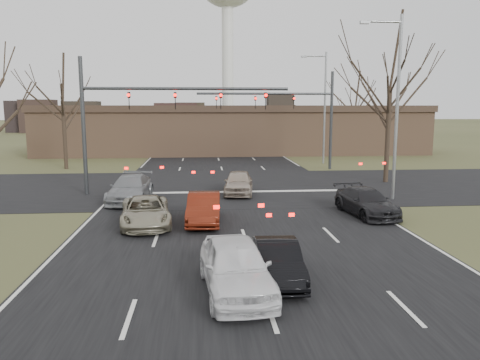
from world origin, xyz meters
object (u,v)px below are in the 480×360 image
(car_black_hatch, at_px, (278,261))
(car_silver_ahead, at_px, (239,182))
(mast_arm_far, at_px, (298,108))
(car_white_sedan, at_px, (236,266))
(mast_arm_near, at_px, (140,108))
(car_charcoal_sedan, at_px, (366,202))
(car_grey_ahead, at_px, (130,189))
(car_red_ahead, at_px, (204,208))
(building, at_px, (234,129))
(streetlight_right_near, at_px, (394,99))
(streetlight_right_far, at_px, (323,102))
(car_silver_suv, at_px, (146,212))

(car_black_hatch, height_order, car_silver_ahead, car_silver_ahead)
(mast_arm_far, xyz_separation_m, car_white_sedan, (-6.95, -25.54, -4.26))
(mast_arm_near, distance_m, car_charcoal_sedan, 13.91)
(car_grey_ahead, height_order, car_red_ahead, car_grey_ahead)
(building, relative_size, car_grey_ahead, 8.68)
(building, height_order, car_white_sedan, building)
(car_black_hatch, bearing_deg, streetlight_right_near, 55.53)
(building, distance_m, mast_arm_far, 15.75)
(building, xyz_separation_m, car_charcoal_sedan, (4.17, -31.63, -2.03))
(streetlight_right_near, xyz_separation_m, car_grey_ahead, (-14.42, 0.73, -4.88))
(car_black_hatch, bearing_deg, car_charcoal_sedan, 55.97)
(mast_arm_far, xyz_separation_m, streetlight_right_near, (2.64, -13.00, 0.57))
(streetlight_right_far, xyz_separation_m, car_black_hatch, (-8.77, -28.72, -4.99))
(mast_arm_far, height_order, streetlight_right_far, streetlight_right_far)
(mast_arm_near, bearing_deg, streetlight_right_near, -12.05)
(car_grey_ahead, bearing_deg, car_silver_suv, -71.80)
(car_grey_ahead, bearing_deg, streetlight_right_near, 0.50)
(building, xyz_separation_m, mast_arm_near, (-7.23, -25.00, 2.41))
(car_red_ahead, bearing_deg, car_black_hatch, -70.93)
(building, xyz_separation_m, car_white_sedan, (-2.76, -40.54, -1.91))
(mast_arm_far, distance_m, car_red_ahead, 19.66)
(car_silver_ahead, bearing_deg, car_black_hatch, -83.19)
(mast_arm_near, bearing_deg, car_red_ahead, -64.22)
(streetlight_right_far, bearing_deg, car_silver_ahead, -121.07)
(mast_arm_far, bearing_deg, car_silver_suv, -120.15)
(car_silver_suv, bearing_deg, streetlight_right_near, 13.23)
(streetlight_right_near, xyz_separation_m, car_black_hatch, (-8.27, -11.72, -4.99))
(car_black_hatch, height_order, car_grey_ahead, car_grey_ahead)
(car_grey_ahead, relative_size, car_silver_ahead, 1.19)
(car_charcoal_sedan, bearing_deg, streetlight_right_near, 46.04)
(mast_arm_far, relative_size, car_grey_ahead, 2.28)
(streetlight_right_near, xyz_separation_m, streetlight_right_far, (0.50, 17.00, 0.00))
(mast_arm_near, distance_m, car_grey_ahead, 4.93)
(car_silver_suv, bearing_deg, streetlight_right_far, 51.29)
(car_silver_suv, relative_size, car_grey_ahead, 0.92)
(streetlight_right_near, bearing_deg, mast_arm_near, 167.95)
(building, height_order, car_black_hatch, building)
(streetlight_right_near, relative_size, car_grey_ahead, 2.05)
(car_white_sedan, bearing_deg, streetlight_right_far, 66.05)
(car_red_ahead, bearing_deg, car_silver_suv, -171.88)
(car_silver_suv, relative_size, car_black_hatch, 1.25)
(mast_arm_far, distance_m, car_charcoal_sedan, 17.20)
(building, xyz_separation_m, car_grey_ahead, (-7.59, -27.27, -1.96))
(streetlight_right_near, distance_m, streetlight_right_far, 17.01)
(mast_arm_near, relative_size, car_white_sedan, 2.73)
(building, distance_m, car_grey_ahead, 28.38)
(mast_arm_far, relative_size, streetlight_right_far, 1.11)
(mast_arm_near, relative_size, car_grey_ahead, 2.48)
(streetlight_right_near, xyz_separation_m, car_charcoal_sedan, (-2.66, -3.63, -4.95))
(car_red_ahead, height_order, car_silver_ahead, car_silver_ahead)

